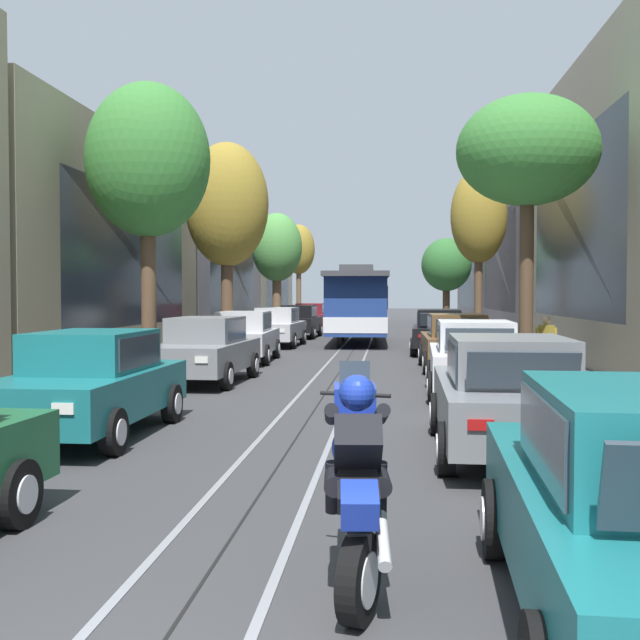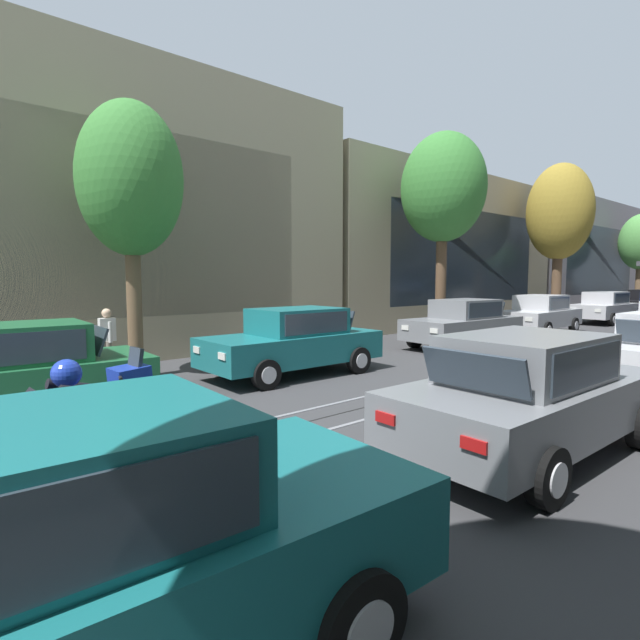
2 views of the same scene
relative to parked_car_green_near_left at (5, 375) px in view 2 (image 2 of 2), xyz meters
The scene contains 14 objects.
building_facade_left 28.90m from the parked_car_green_near_left, 103.87° to the left, with size 5.96×65.85×8.32m.
parked_car_green_near_left is the anchor object (origin of this frame).
parked_car_teal_second_left 5.80m from the parked_car_green_near_left, 91.74° to the left, with size 2.03×4.37×1.58m.
parked_car_grey_mid_left 12.78m from the parked_car_green_near_left, 90.45° to the left, with size 2.13×4.42×1.58m.
parked_car_silver_fourth_left 18.58m from the parked_car_green_near_left, 90.85° to the left, with size 2.08×4.40×1.58m.
parked_car_silver_fifth_left 25.57m from the parked_car_green_near_left, 90.55° to the left, with size 2.10×4.40×1.58m.
parked_car_teal_near_right 6.04m from the parked_car_green_near_left, ahead, with size 2.13×4.42×1.58m.
parked_car_grey_second_right 7.72m from the parked_car_green_near_left, 40.13° to the left, with size 2.06×4.39×1.58m.
street_tree_kerb_left_near 5.14m from the parked_car_green_near_left, 128.69° to the left, with size 2.50×2.26×6.19m.
street_tree_kerb_left_second 14.85m from the parked_car_green_near_left, 97.58° to the left, with size 3.20×2.80×7.54m.
street_tree_kerb_left_mid 24.38m from the parked_car_green_near_left, 94.60° to the left, with size 3.21×2.68×7.94m.
motorcycle_with_rider 4.10m from the parked_car_green_near_left, ahead, with size 0.56×1.92×1.62m.
pedestrian_on_right_pavement 4.12m from the parked_car_green_near_left, 142.35° to the left, with size 0.55×0.37×1.56m.
fire_hydrant 8.44m from the parked_car_green_near_left, 100.49° to the left, with size 0.40×0.22×0.84m.
Camera 2 is at (5.86, 2.23, 2.31)m, focal length 27.10 mm.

